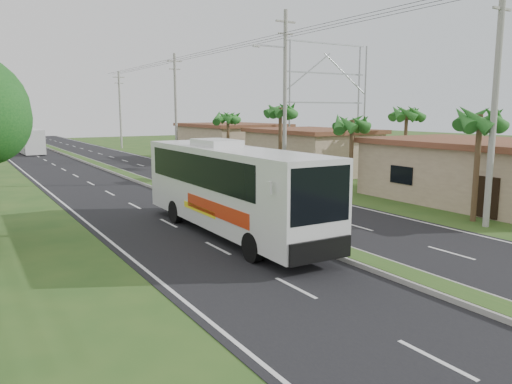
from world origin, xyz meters
TOP-DOWN VIEW (x-y plane):
  - ground at (0.00, 0.00)m, footprint 180.00×180.00m
  - road_asphalt at (0.00, 20.00)m, footprint 14.00×160.00m
  - median_strip at (0.00, 20.00)m, footprint 1.20×160.00m
  - lane_edge_left at (-6.70, 20.00)m, footprint 0.12×160.00m
  - lane_edge_right at (6.70, 20.00)m, footprint 0.12×160.00m
  - shop_near at (14.00, 6.00)m, footprint 8.60×12.60m
  - shop_mid at (14.00, 22.00)m, footprint 7.60×10.60m
  - shop_far at (14.00, 36.00)m, footprint 8.60×11.60m
  - palm_verge_a at (9.00, 3.00)m, footprint 2.40×2.40m
  - palm_verge_b at (9.40, 12.00)m, footprint 2.40×2.40m
  - palm_verge_c at (8.80, 19.00)m, footprint 2.40×2.40m
  - palm_verge_d at (9.30, 28.00)m, footprint 2.40×2.40m
  - palm_behind_shop at (17.50, 15.00)m, footprint 2.40×2.40m
  - utility_pole_a at (8.50, 2.00)m, footprint 1.60×0.28m
  - utility_pole_b at (8.47, 18.00)m, footprint 3.20×0.28m
  - utility_pole_c at (8.50, 38.00)m, footprint 1.60×0.28m
  - utility_pole_d at (8.50, 58.00)m, footprint 1.60×0.28m
  - billboard_lattice at (22.00, 30.00)m, footprint 10.18×1.18m
  - coach_bus_main at (-2.05, 6.75)m, footprint 2.74×12.23m
  - coach_bus_far at (-3.69, 55.69)m, footprint 2.43×10.20m
  - motorcyclist at (-2.00, 3.57)m, footprint 1.89×1.00m

SIDE VIEW (x-z plane):
  - ground at x=0.00m, z-range 0.00..0.00m
  - lane_edge_left at x=-6.70m, z-range 0.00..0.00m
  - lane_edge_right at x=6.70m, z-range 0.00..0.00m
  - road_asphalt at x=0.00m, z-range 0.00..0.02m
  - median_strip at x=0.00m, z-range 0.01..0.20m
  - motorcyclist at x=-2.00m, z-range -0.33..2.03m
  - coach_bus_far at x=-3.69m, z-range 0.20..3.16m
  - shop_near at x=14.00m, z-range 0.02..3.54m
  - shop_mid at x=14.00m, z-range 0.02..3.69m
  - shop_far at x=14.00m, z-range 0.02..3.84m
  - coach_bus_main at x=-2.05m, z-range 0.20..4.14m
  - palm_verge_b at x=9.40m, z-range 1.83..6.88m
  - palm_verge_d at x=9.30m, z-range 1.92..7.17m
  - palm_verge_a at x=9.00m, z-range 2.02..7.47m
  - palm_behind_shop at x=17.50m, z-range 2.11..7.76m
  - palm_verge_c at x=8.80m, z-range 2.20..8.05m
  - utility_pole_d at x=8.50m, z-range 0.17..10.67m
  - utility_pole_a at x=8.50m, z-range 0.17..11.17m
  - utility_pole_c at x=8.50m, z-range 0.17..11.17m
  - utility_pole_b at x=8.47m, z-range 0.26..12.26m
  - billboard_lattice at x=22.00m, z-range 0.79..12.86m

